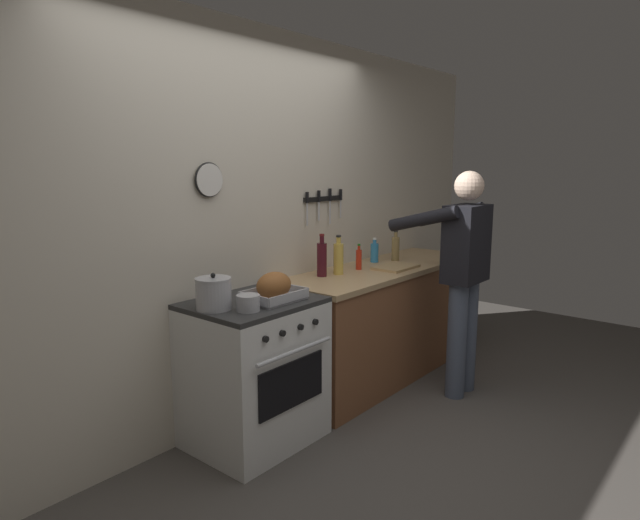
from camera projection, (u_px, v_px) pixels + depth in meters
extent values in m
plane|color=#4C4742|center=(411.00, 481.00, 2.99)|extent=(8.00, 8.00, 0.00)
cube|color=beige|center=(238.00, 227.00, 3.60)|extent=(6.00, 0.10, 2.60)
cube|color=black|center=(323.00, 199.00, 4.16)|extent=(0.44, 0.02, 0.04)
cube|color=silver|center=(307.00, 214.00, 4.02)|extent=(0.01, 0.00, 0.17)
cube|color=black|center=(307.00, 197.00, 4.00)|extent=(0.02, 0.02, 0.08)
cube|color=silver|center=(319.00, 211.00, 4.12)|extent=(0.02, 0.00, 0.14)
cube|color=black|center=(319.00, 196.00, 4.10)|extent=(0.02, 0.02, 0.09)
cube|color=silver|center=(330.00, 212.00, 4.23)|extent=(0.02, 0.00, 0.18)
cube|color=black|center=(330.00, 195.00, 4.20)|extent=(0.02, 0.02, 0.10)
cube|color=silver|center=(341.00, 209.00, 4.33)|extent=(0.01, 0.00, 0.14)
cube|color=black|center=(341.00, 195.00, 4.31)|extent=(0.02, 0.02, 0.09)
cylinder|color=white|center=(209.00, 180.00, 3.29)|extent=(0.20, 0.02, 0.20)
torus|color=black|center=(209.00, 180.00, 3.29)|extent=(0.21, 0.02, 0.21)
cube|color=brown|center=(381.00, 323.00, 4.44)|extent=(2.00, 0.62, 0.86)
cube|color=tan|center=(382.00, 269.00, 4.36)|extent=(2.03, 0.65, 0.04)
cube|color=white|center=(254.00, 374.00, 3.36)|extent=(0.76, 0.62, 0.87)
cube|color=black|center=(292.00, 385.00, 3.16)|extent=(0.53, 0.01, 0.28)
cube|color=#2D2D2D|center=(252.00, 303.00, 3.28)|extent=(0.76, 0.62, 0.03)
cylinder|color=black|center=(266.00, 339.00, 2.94)|extent=(0.04, 0.02, 0.04)
cylinder|color=black|center=(283.00, 333.00, 3.04)|extent=(0.04, 0.02, 0.04)
cylinder|color=black|center=(301.00, 327.00, 3.16)|extent=(0.04, 0.02, 0.04)
cylinder|color=black|center=(315.00, 322.00, 3.26)|extent=(0.04, 0.02, 0.04)
cylinder|color=silver|center=(295.00, 351.00, 3.11)|extent=(0.61, 0.02, 0.02)
cylinder|color=#4C566B|center=(457.00, 341.00, 4.00)|extent=(0.14, 0.14, 0.86)
cylinder|color=#4C566B|center=(467.00, 335.00, 4.14)|extent=(0.14, 0.14, 0.86)
cube|color=black|center=(467.00, 244.00, 3.95)|extent=(0.38, 0.22, 0.56)
sphere|color=beige|center=(469.00, 186.00, 3.87)|extent=(0.21, 0.21, 0.21)
cylinder|color=black|center=(423.00, 219.00, 3.91)|extent=(0.09, 0.55, 0.22)
cylinder|color=black|center=(450.00, 215.00, 4.23)|extent=(0.09, 0.55, 0.22)
cube|color=#B7B7BC|center=(274.00, 300.00, 3.28)|extent=(0.34, 0.25, 0.01)
cube|color=#B7B7BC|center=(289.00, 297.00, 3.20)|extent=(0.34, 0.01, 0.05)
cube|color=#B7B7BC|center=(259.00, 291.00, 3.35)|extent=(0.34, 0.01, 0.05)
cube|color=#B7B7BC|center=(253.00, 300.00, 3.15)|extent=(0.01, 0.25, 0.05)
cube|color=#B7B7BC|center=(293.00, 289.00, 3.41)|extent=(0.01, 0.25, 0.05)
ellipsoid|color=#935628|center=(274.00, 285.00, 3.27)|extent=(0.24, 0.17, 0.16)
cylinder|color=#B7B7BC|center=(214.00, 295.00, 3.08)|extent=(0.20, 0.20, 0.17)
cylinder|color=#B2B2B7|center=(213.00, 279.00, 3.06)|extent=(0.20, 0.20, 0.01)
sphere|color=black|center=(213.00, 275.00, 3.06)|extent=(0.03, 0.03, 0.03)
cylinder|color=#B7B7BC|center=(248.00, 303.00, 3.05)|extent=(0.13, 0.13, 0.09)
cube|color=tan|center=(396.00, 267.00, 4.28)|extent=(0.36, 0.24, 0.02)
cylinder|color=gold|center=(338.00, 259.00, 4.04)|extent=(0.07, 0.07, 0.23)
cylinder|color=gold|center=(339.00, 240.00, 4.01)|extent=(0.03, 0.03, 0.05)
cylinder|color=black|center=(339.00, 236.00, 4.01)|extent=(0.04, 0.04, 0.01)
cylinder|color=red|center=(359.00, 260.00, 4.23)|extent=(0.05, 0.05, 0.15)
cylinder|color=red|center=(359.00, 248.00, 4.21)|extent=(0.02, 0.02, 0.03)
cylinder|color=#197219|center=(359.00, 245.00, 4.20)|extent=(0.02, 0.02, 0.01)
cylinder|color=#338CCC|center=(374.00, 253.00, 4.54)|extent=(0.07, 0.07, 0.15)
cylinder|color=#338CCC|center=(375.00, 242.00, 4.52)|extent=(0.03, 0.03, 0.03)
cylinder|color=white|center=(375.00, 239.00, 4.52)|extent=(0.03, 0.03, 0.01)
cylinder|color=#997F4C|center=(395.00, 249.00, 4.60)|extent=(0.07, 0.07, 0.20)
cylinder|color=#997F4C|center=(396.00, 235.00, 4.57)|extent=(0.03, 0.03, 0.04)
cylinder|color=black|center=(396.00, 231.00, 4.57)|extent=(0.03, 0.03, 0.01)
cylinder|color=#47141E|center=(322.00, 260.00, 3.97)|extent=(0.07, 0.07, 0.24)
cylinder|color=#47141E|center=(322.00, 240.00, 3.94)|extent=(0.03, 0.03, 0.05)
cylinder|color=maroon|center=(322.00, 235.00, 3.93)|extent=(0.04, 0.04, 0.01)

